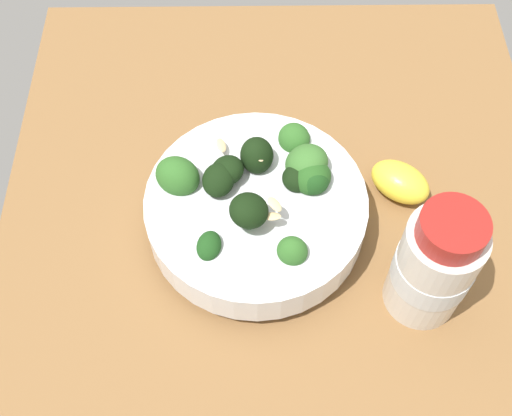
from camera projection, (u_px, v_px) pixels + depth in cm
name	position (u px, v px, depth cm)	size (l,w,h in cm)	color
ground_plane	(278.00, 203.00, 74.76)	(60.54, 60.54, 4.25)	brown
bowl_of_broccoli	(257.00, 206.00, 67.36)	(22.61, 22.61, 10.35)	white
lemon_wedge	(400.00, 183.00, 71.33)	(6.76, 4.47, 3.75)	yellow
bottle_tall	(434.00, 265.00, 60.50)	(7.47, 7.47, 14.71)	beige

